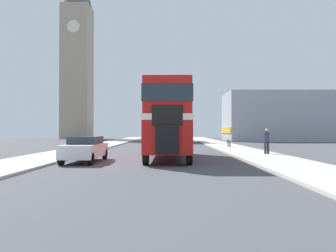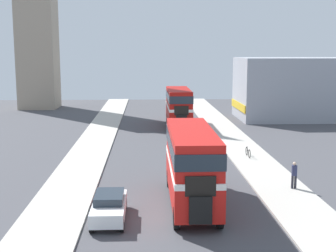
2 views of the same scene
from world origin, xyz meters
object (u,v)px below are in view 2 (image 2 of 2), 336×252
at_px(double_decker_bus, 191,160).
at_px(bicycle_on_pavement, 248,152).
at_px(pedestrian_walking, 294,173).
at_px(bus_distant, 179,104).
at_px(car_parked_near, 109,206).

height_order(double_decker_bus, bicycle_on_pavement, double_decker_bus).
bearing_deg(pedestrian_walking, bicycle_on_pavement, 96.22).
distance_m(bus_distant, pedestrian_walking, 25.95).
distance_m(double_decker_bus, car_parked_near, 5.36).
xyz_separation_m(bus_distant, pedestrian_walking, (5.61, -25.29, -1.50)).
bearing_deg(bus_distant, car_parked_near, -100.69).
relative_size(bus_distant, bicycle_on_pavement, 5.26).
distance_m(double_decker_bus, pedestrian_walking, 7.35).
xyz_separation_m(double_decker_bus, bicycle_on_pavement, (5.78, 11.44, -2.12)).
bearing_deg(bus_distant, double_decker_bus, -92.38).
xyz_separation_m(car_parked_near, pedestrian_walking, (11.26, 4.68, 0.36)).
bearing_deg(double_decker_bus, pedestrian_walking, 19.92).
distance_m(double_decker_bus, bus_distant, 27.77).
xyz_separation_m(pedestrian_walking, bicycle_on_pavement, (-0.98, 8.99, -0.61)).
bearing_deg(bicycle_on_pavement, car_parked_near, -126.97).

